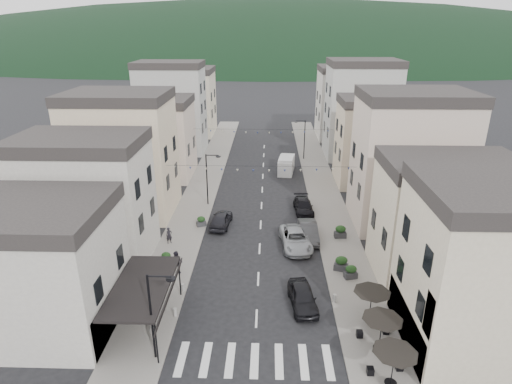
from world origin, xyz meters
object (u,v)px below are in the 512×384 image
parked_car_e (221,219)px  pedestrian_a (169,235)px  parked_car_d (303,206)px  delivery_van (286,164)px  pedestrian_b (177,262)px  parked_car_c (296,239)px  parked_car_b (308,231)px  parked_car_a (303,297)px

parked_car_e → pedestrian_a: (-4.41, -3.97, 0.13)m
parked_car_d → delivery_van: 13.51m
parked_car_e → pedestrian_a: bearing=47.6°
parked_car_e → delivery_van: (7.23, 17.18, 0.37)m
pedestrian_b → parked_car_c: bearing=34.3°
parked_car_c → pedestrian_b: pedestrian_b is taller
parked_car_b → parked_car_e: size_ratio=1.05×
parked_car_c → pedestrian_b: size_ratio=2.84×
parked_car_a → pedestrian_b: 10.72m
pedestrian_b → parked_car_d: bearing=56.4°
parked_car_b → pedestrian_b: bearing=-151.8°
parked_car_a → parked_car_b: bearing=75.9°
parked_car_d → pedestrian_a: size_ratio=3.01×
pedestrian_a → pedestrian_b: (1.79, -5.12, 0.20)m
parked_car_b → parked_car_d: 6.28m
parked_car_c → parked_car_d: (1.29, 7.84, -0.09)m
parked_car_a → pedestrian_a: size_ratio=2.81×
parked_car_a → pedestrian_a: bearing=135.3°
parked_car_c → pedestrian_b: 11.14m
parked_car_b → parked_car_e: bearing=161.6°
parked_car_e → pedestrian_b: size_ratio=2.30×
parked_car_a → parked_car_e: bearing=112.3°
parked_car_a → parked_car_b: 10.59m
parked_car_b → pedestrian_b: size_ratio=2.42×
parked_car_e → delivery_van: size_ratio=0.89×
delivery_van → parked_car_b: bearing=-78.2°
parked_car_a → parked_car_e: size_ratio=0.97×
pedestrian_b → parked_car_a: bearing=-14.0°
parked_car_e → parked_car_d: bearing=-150.8°
parked_car_a → pedestrian_b: size_ratio=2.24×
delivery_van → pedestrian_a: 24.15m
parked_car_e → pedestrian_b: (-2.62, -9.09, 0.33)m
parked_car_a → parked_car_e: (-7.34, 13.04, 0.02)m
delivery_van → pedestrian_b: (-9.85, -26.27, -0.04)m
parked_car_b → pedestrian_a: size_ratio=3.03×
parked_car_c → parked_car_d: 7.95m
parked_car_d → parked_car_e: parked_car_e is taller
parked_car_e → delivery_van: 18.65m
parked_car_c → pedestrian_a: (-11.74, 0.12, 0.13)m
parked_car_a → parked_car_b: size_ratio=0.93×
parked_car_a → delivery_van: 30.22m
parked_car_e → parked_car_a: bearing=125.0°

